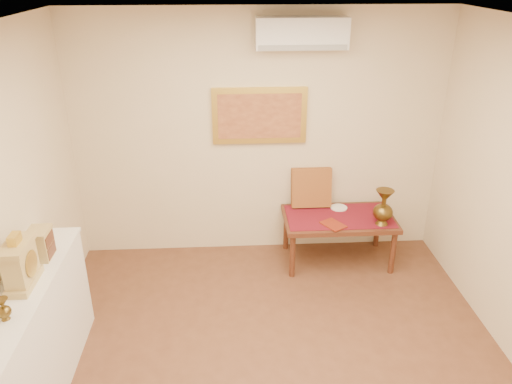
{
  "coord_description": "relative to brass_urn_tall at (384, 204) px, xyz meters",
  "views": [
    {
      "loc": [
        -0.35,
        -2.88,
        3.07
      ],
      "look_at": [
        -0.1,
        1.15,
        1.21
      ],
      "focal_mm": 35.0,
      "sensor_mm": 36.0,
      "label": 1
    }
  ],
  "objects": [
    {
      "name": "mantel_clock",
      "position": [
        -3.07,
        -1.51,
        0.36
      ],
      "size": [
        0.17,
        0.36,
        0.41
      ],
      "color": "tan",
      "rests_on": "display_ledge"
    },
    {
      "name": "brass_urn_tall",
      "position": [
        0.0,
        0.0,
        0.0
      ],
      "size": [
        0.21,
        0.21,
        0.47
      ],
      "primitive_type": null,
      "color": "brown",
      "rests_on": "table_cloth"
    },
    {
      "name": "ceiling",
      "position": [
        -1.26,
        -1.68,
        1.91
      ],
      "size": [
        4.5,
        4.5,
        0.0
      ],
      "primitive_type": "plane",
      "rotation": [
        3.14,
        0.0,
        0.0
      ],
      "color": "white",
      "rests_on": "ground"
    },
    {
      "name": "display_ledge",
      "position": [
        -3.09,
        -1.68,
        -0.3
      ],
      "size": [
        0.37,
        2.02,
        0.98
      ],
      "color": "white",
      "rests_on": "floor"
    },
    {
      "name": "wall_back",
      "position": [
        -1.26,
        0.57,
        0.56
      ],
      "size": [
        4.0,
        0.02,
        2.7
      ],
      "primitive_type": "cube",
      "color": "beige",
      "rests_on": "ground"
    },
    {
      "name": "ac_unit",
      "position": [
        -0.86,
        0.44,
        1.65
      ],
      "size": [
        0.9,
        0.25,
        0.3
      ],
      "color": "silver",
      "rests_on": "wall_back"
    },
    {
      "name": "cushion",
      "position": [
        -0.68,
        0.48,
        -0.01
      ],
      "size": [
        0.44,
        0.19,
        0.46
      ],
      "primitive_type": "cube",
      "rotation": [
        -0.21,
        0.0,
        0.0
      ],
      "color": "maroon",
      "rests_on": "table_cloth"
    },
    {
      "name": "wooden_chest",
      "position": [
        -3.06,
        -1.15,
        0.31
      ],
      "size": [
        0.16,
        0.21,
        0.24
      ],
      "color": "tan",
      "rests_on": "display_ledge"
    },
    {
      "name": "brass_urn_small",
      "position": [
        -3.06,
        -1.89,
        0.29
      ],
      "size": [
        0.09,
        0.09,
        0.2
      ],
      "primitive_type": null,
      "color": "brown",
      "rests_on": "display_ledge"
    },
    {
      "name": "low_table",
      "position": [
        -0.41,
        0.2,
        -0.31
      ],
      "size": [
        1.2,
        0.7,
        0.55
      ],
      "color": "#552A19",
      "rests_on": "floor"
    },
    {
      "name": "menu",
      "position": [
        -0.52,
        -0.0,
        -0.23
      ],
      "size": [
        0.28,
        0.31,
        0.01
      ],
      "primitive_type": "cube",
      "rotation": [
        0.0,
        0.0,
        0.55
      ],
      "color": "maroon",
      "rests_on": "table_cloth"
    },
    {
      "name": "table_cloth",
      "position": [
        -0.41,
        0.2,
        -0.24
      ],
      "size": [
        1.14,
        0.59,
        0.01
      ],
      "primitive_type": "cube",
      "color": "maroon",
      "rests_on": "low_table"
    },
    {
      "name": "plate",
      "position": [
        -0.37,
        0.39,
        -0.23
      ],
      "size": [
        0.19,
        0.19,
        0.01
      ],
      "primitive_type": "cylinder",
      "color": "white",
      "rests_on": "table_cloth"
    },
    {
      "name": "painting",
      "position": [
        -1.26,
        0.54,
        0.81
      ],
      "size": [
        1.0,
        0.06,
        0.6
      ],
      "color": "gold",
      "rests_on": "wall_back"
    }
  ]
}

